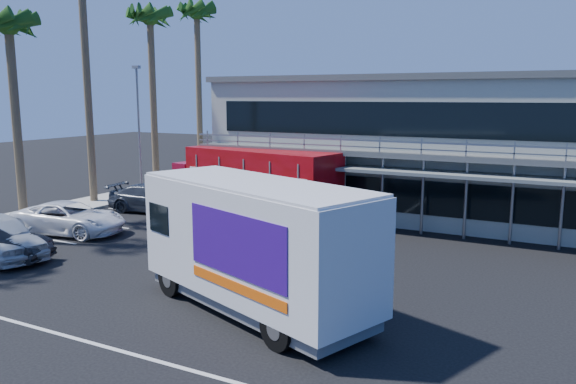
% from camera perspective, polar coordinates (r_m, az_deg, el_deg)
% --- Properties ---
extents(ground, '(120.00, 120.00, 0.00)m').
position_cam_1_polar(ground, '(19.69, -5.08, -8.88)').
color(ground, black).
rests_on(ground, ground).
extents(building, '(22.40, 12.00, 7.30)m').
position_cam_1_polar(building, '(31.55, 14.42, 4.67)').
color(building, '#9FA496').
rests_on(building, ground).
extents(curb_strip, '(3.00, 32.00, 0.16)m').
position_cam_1_polar(curb_strip, '(33.76, -21.31, -1.51)').
color(curb_strip, '#A5A399').
rests_on(curb_strip, ground).
extents(palm_c, '(2.80, 2.80, 10.75)m').
position_cam_1_polar(palm_c, '(31.36, -26.47, 14.13)').
color(palm_c, brown).
rests_on(palm_c, ground).
extents(palm_e, '(2.80, 2.80, 12.25)m').
position_cam_1_polar(palm_e, '(38.17, -13.81, 15.94)').
color(palm_e, brown).
rests_on(palm_e, ground).
extents(palm_f, '(2.80, 2.80, 13.25)m').
position_cam_1_polar(palm_f, '(42.80, -9.23, 16.60)').
color(palm_f, brown).
rests_on(palm_f, ground).
extents(light_pole_far, '(0.50, 0.25, 8.09)m').
position_cam_1_polar(light_pole_far, '(36.15, -14.92, 6.61)').
color(light_pole_far, gray).
rests_on(light_pole_far, ground).
extents(red_truck, '(11.04, 4.43, 3.63)m').
position_cam_1_polar(red_truck, '(28.82, -3.85, 1.18)').
color(red_truck, maroon).
rests_on(red_truck, ground).
extents(white_van, '(8.37, 5.34, 3.87)m').
position_cam_1_polar(white_van, '(16.33, -3.37, -5.26)').
color(white_van, silver).
rests_on(white_van, ground).
extents(parked_car_a, '(5.38, 3.19, 1.72)m').
position_cam_1_polar(parked_car_a, '(24.71, -27.24, -4.02)').
color(parked_car_a, silver).
rests_on(parked_car_a, ground).
extents(parked_car_c, '(5.59, 3.28, 1.46)m').
position_cam_1_polar(parked_car_c, '(27.72, -21.34, -2.47)').
color(parked_car_c, white).
rests_on(parked_car_c, ground).
extents(parked_car_d, '(5.41, 2.76, 1.50)m').
position_cam_1_polar(parked_car_d, '(31.42, -13.44, -0.65)').
color(parked_car_d, '#2F343F').
rests_on(parked_car_d, ground).
extents(parked_car_e, '(4.40, 2.62, 1.40)m').
position_cam_1_polar(parked_car_e, '(31.53, -12.37, -0.67)').
color(parked_car_e, slate).
rests_on(parked_car_e, ground).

